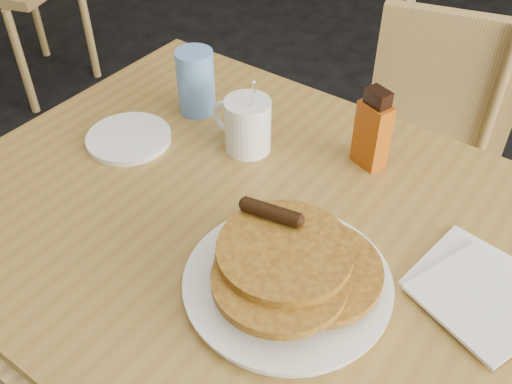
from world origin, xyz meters
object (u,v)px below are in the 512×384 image
at_px(main_table, 290,253).
at_px(coffee_mug, 246,124).
at_px(syrup_bottle, 373,131).
at_px(chair_main_far, 422,144).
at_px(blue_tumbler, 196,82).
at_px(pancake_plate, 288,273).

distance_m(main_table, coffee_mug, 0.27).
xyz_separation_m(main_table, syrup_bottle, (0.02, 0.24, 0.11)).
bearing_deg(chair_main_far, blue_tumbler, -137.97).
bearing_deg(main_table, pancake_plate, -60.43).
xyz_separation_m(pancake_plate, syrup_bottle, (-0.03, 0.33, 0.04)).
bearing_deg(blue_tumbler, chair_main_far, 55.87).
bearing_deg(coffee_mug, main_table, -46.87).
height_order(pancake_plate, blue_tumbler, blue_tumbler).
bearing_deg(chair_main_far, coffee_mug, -122.17).
height_order(main_table, blue_tumbler, blue_tumbler).
xyz_separation_m(coffee_mug, blue_tumbler, (-0.16, 0.05, 0.01)).
xyz_separation_m(main_table, blue_tumbler, (-0.36, 0.20, 0.11)).
height_order(chair_main_far, blue_tumbler, blue_tumbler).
bearing_deg(pancake_plate, syrup_bottle, 95.81).
relative_size(main_table, chair_main_far, 1.55).
bearing_deg(blue_tumbler, coffee_mug, -16.72).
bearing_deg(chair_main_far, syrup_bottle, -100.17).
relative_size(coffee_mug, blue_tumbler, 1.23).
bearing_deg(chair_main_far, main_table, -102.86).
height_order(main_table, pancake_plate, pancake_plate).
relative_size(chair_main_far, pancake_plate, 2.70).
bearing_deg(syrup_bottle, chair_main_far, 113.81).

